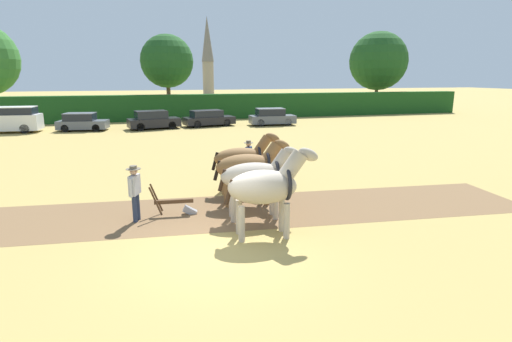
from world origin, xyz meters
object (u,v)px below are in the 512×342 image
at_px(draft_horse_lead_right, 257,176).
at_px(plow, 178,205).
at_px(parked_car_center_right, 272,117).
at_px(parked_car_left, 82,122).
at_px(draft_horse_trail_left, 249,167).
at_px(draft_horse_trail_right, 243,158).
at_px(tree_center, 378,61).
at_px(parked_car_center_left, 153,120).
at_px(tree_center_left, 167,61).
at_px(church_spire, 208,56).
at_px(draft_horse_lead_left, 267,186).
at_px(farmer_beside_team, 249,156).
at_px(parked_car_center, 208,118).
at_px(farmer_at_plow, 135,189).
at_px(parked_van, 6,119).

bearing_deg(draft_horse_lead_right, plow, 163.23).
bearing_deg(parked_car_center_right, parked_car_left, -179.21).
relative_size(draft_horse_trail_left, plow, 1.82).
xyz_separation_m(draft_horse_trail_left, draft_horse_trail_right, (0.15, 1.49, -0.00)).
relative_size(tree_center, parked_car_center_right, 2.40).
xyz_separation_m(draft_horse_trail_right, parked_car_center_left, (-2.87, 20.42, -0.59)).
bearing_deg(parked_car_center_right, plow, -111.98).
height_order(parked_car_left, parked_car_center_right, parked_car_center_right).
height_order(tree_center_left, church_spire, church_spire).
distance_m(draft_horse_lead_left, farmer_beside_team, 6.73).
relative_size(plow, farmer_beside_team, 0.92).
distance_m(tree_center, draft_horse_trail_right, 42.79).
height_order(parked_car_center_left, parked_car_center, parked_car_center_left).
distance_m(draft_horse_lead_right, parked_car_center, 24.22).
xyz_separation_m(farmer_beside_team, parked_car_center, (1.19, 18.99, -0.27)).
relative_size(tree_center, draft_horse_lead_right, 3.73).
bearing_deg(draft_horse_trail_left, draft_horse_trail_right, 89.68).
relative_size(church_spire, draft_horse_lead_right, 5.87).
xyz_separation_m(draft_horse_trail_left, farmer_at_plow, (-3.84, -0.76, -0.29)).
distance_m(draft_horse_trail_left, parked_car_center_right, 23.13).
relative_size(church_spire, farmer_beside_team, 9.53).
bearing_deg(draft_horse_trail_right, parked_car_center_right, 74.79).
relative_size(tree_center_left, plow, 5.80).
bearing_deg(draft_horse_trail_left, church_spire, 87.64).
height_order(plow, parked_car_center_right, parked_car_center_right).
xyz_separation_m(plow, parked_car_center_right, (10.34, 22.27, 0.42)).
distance_m(church_spire, parked_car_center, 47.79).
xyz_separation_m(tree_center, draft_horse_trail_left, (-26.60, -34.76, -4.94)).
relative_size(tree_center_left, draft_horse_trail_right, 3.25).
bearing_deg(draft_horse_trail_right, tree_center, 56.97).
bearing_deg(draft_horse_trail_right, parked_car_left, 117.71).
bearing_deg(parked_car_center_right, parked_car_center_left, -177.86).
relative_size(parked_van, parked_car_center_right, 1.22).
bearing_deg(farmer_beside_team, draft_horse_trail_left, -73.54).
height_order(draft_horse_lead_left, parked_car_center_right, draft_horse_lead_left).
xyz_separation_m(draft_horse_lead_right, plow, (-2.40, 0.98, -1.05)).
height_order(tree_center, parked_car_center_right, tree_center).
height_order(plow, parked_car_center, parked_car_center).
bearing_deg(parked_car_center_left, draft_horse_trail_right, -93.47).
relative_size(draft_horse_lead_right, plow, 1.77).
distance_m(plow, parked_car_left, 23.61).
bearing_deg(tree_center_left, parked_car_center_right, -53.60).
height_order(draft_horse_trail_left, parked_car_center_right, draft_horse_trail_left).
distance_m(tree_center, parked_car_center, 27.91).
xyz_separation_m(draft_horse_trail_right, parked_car_center_right, (7.64, 20.28, -0.60)).
height_order(church_spire, parked_van, church_spire).
height_order(draft_horse_trail_left, draft_horse_trail_right, draft_horse_trail_right).
bearing_deg(tree_center_left, draft_horse_lead_left, -89.40).
xyz_separation_m(farmer_beside_team, parked_car_center_left, (-3.64, 18.28, -0.22)).
height_order(tree_center, farmer_at_plow, tree_center).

